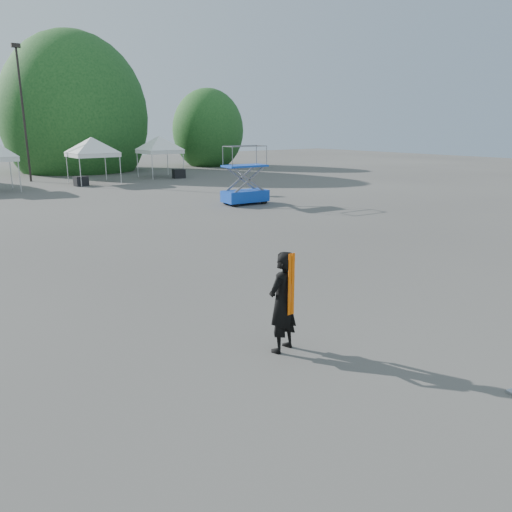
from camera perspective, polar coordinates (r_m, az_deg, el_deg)
ground at (r=11.57m, az=-1.21°, el=-6.21°), size 120.00×120.00×0.00m
light_pole_east at (r=41.85m, az=-25.13°, el=15.27°), size 0.60×0.25×9.80m
tree_mid_e at (r=50.17m, az=-19.97°, el=14.66°), size 5.12×5.12×7.79m
tree_far_e at (r=53.83m, az=-5.49°, el=14.10°), size 3.84×3.84×5.84m
tent_f at (r=38.73m, az=-18.30°, el=12.39°), size 4.40×4.40×3.88m
tent_g at (r=42.14m, az=-11.01°, el=12.98°), size 4.18×4.18×3.88m
man at (r=9.27m, az=3.05°, el=-5.27°), size 0.81×0.64×1.93m
scissor_lift at (r=26.94m, az=-1.27°, el=9.23°), size 2.48×1.37×3.10m
crate_mid at (r=37.48m, az=-19.36°, el=8.07°), size 0.94×0.76×0.68m
crate_east at (r=41.28m, az=-8.81°, el=9.28°), size 1.01×0.84×0.71m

